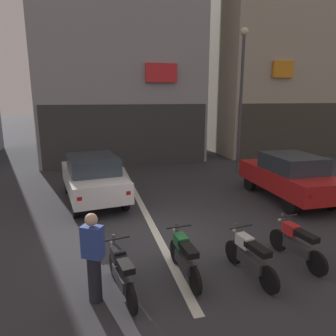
% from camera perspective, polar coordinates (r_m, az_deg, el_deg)
% --- Properties ---
extents(ground_plane, '(120.00, 120.00, 0.00)m').
position_cam_1_polar(ground_plane, '(8.22, -1.63, -12.97)').
color(ground_plane, '#333338').
extents(lane_centre_line, '(0.20, 18.00, 0.01)m').
position_cam_1_polar(lane_centre_line, '(13.78, -7.27, -2.19)').
color(lane_centre_line, silver).
rests_on(lane_centre_line, ground).
extents(building_mid_block, '(8.81, 8.63, 13.92)m').
position_cam_1_polar(building_mid_block, '(20.55, -9.56, 22.25)').
color(building_mid_block, '#9E9EA3').
rests_on(building_mid_block, ground).
extents(building_far_right, '(9.23, 8.71, 14.41)m').
position_cam_1_polar(building_far_right, '(24.09, 18.55, 20.99)').
color(building_far_right, '#B2A893').
rests_on(building_far_right, ground).
extents(car_white_crossing_near, '(2.30, 4.30, 1.64)m').
position_cam_1_polar(car_white_crossing_near, '(11.04, -13.60, -1.57)').
color(car_white_crossing_near, black).
rests_on(car_white_crossing_near, ground).
extents(car_red_parked_kerbside, '(1.83, 4.13, 1.64)m').
position_cam_1_polar(car_red_parked_kerbside, '(11.72, 21.40, -1.28)').
color(car_red_parked_kerbside, black).
rests_on(car_red_parked_kerbside, ground).
extents(street_lamp, '(0.36, 0.36, 6.57)m').
position_cam_1_polar(street_lamp, '(15.14, 13.34, 14.29)').
color(street_lamp, '#47474C').
rests_on(street_lamp, ground).
extents(motorcycle_black_row_leftmost, '(0.55, 1.66, 0.98)m').
position_cam_1_polar(motorcycle_black_row_leftmost, '(6.09, -8.58, -18.23)').
color(motorcycle_black_row_leftmost, black).
rests_on(motorcycle_black_row_leftmost, ground).
extents(motorcycle_green_row_left_mid, '(0.55, 1.67, 0.98)m').
position_cam_1_polar(motorcycle_green_row_left_mid, '(6.52, 2.98, -15.84)').
color(motorcycle_green_row_left_mid, black).
rests_on(motorcycle_green_row_left_mid, ground).
extents(motorcycle_white_row_centre, '(0.55, 1.66, 0.98)m').
position_cam_1_polar(motorcycle_white_row_centre, '(6.72, 14.79, -15.34)').
color(motorcycle_white_row_centre, black).
rests_on(motorcycle_white_row_centre, ground).
extents(motorcycle_red_row_right_mid, '(0.55, 1.67, 0.98)m').
position_cam_1_polar(motorcycle_red_row_right_mid, '(7.59, 22.50, -12.53)').
color(motorcycle_red_row_right_mid, black).
rests_on(motorcycle_red_row_right_mid, ground).
extents(person_by_motorcycles, '(0.42, 0.38, 1.67)m').
position_cam_1_polar(person_by_motorcycles, '(5.80, -13.53, -15.66)').
color(person_by_motorcycles, '#23232D').
rests_on(person_by_motorcycles, ground).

